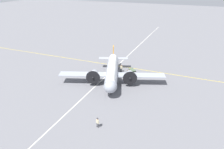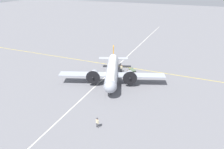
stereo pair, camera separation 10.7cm
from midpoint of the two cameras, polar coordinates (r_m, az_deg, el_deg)
ground_plane at (r=47.41m, az=0.06°, el=-1.79°), size 300.00×300.00×0.00m
apron_line_eastwest at (r=54.92m, az=3.64°, el=1.94°), size 120.00×0.16×0.01m
apron_line_northsouth at (r=48.25m, az=-2.43°, el=-1.32°), size 0.16×120.00×0.01m
airliner_main at (r=45.99m, az=0.04°, el=0.76°), size 21.50×16.77×5.65m
crew_foreground at (r=33.32m, az=-3.79°, el=-12.19°), size 0.55×0.34×1.66m
passenger_boarding at (r=51.66m, az=1.30°, el=1.75°), size 0.32×0.55×1.71m
ramp_agent at (r=51.63m, az=2.56°, el=1.81°), size 0.63×0.29×1.83m
suitcase_near_door at (r=52.01m, az=4.35°, el=0.92°), size 0.42×0.13×0.59m
baggage_cart at (r=52.75m, az=5.38°, el=1.23°), size 2.18×2.24×0.56m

